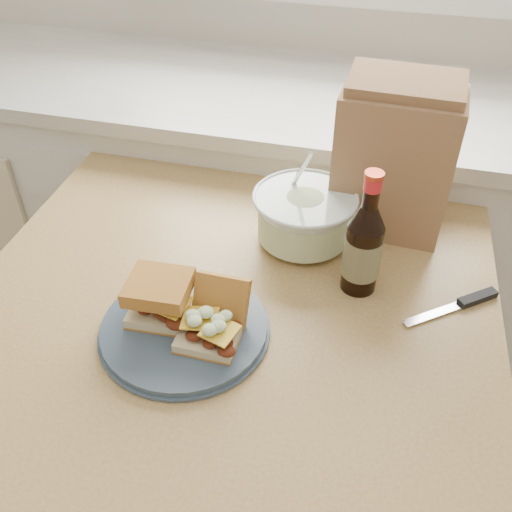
% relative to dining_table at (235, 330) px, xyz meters
% --- Properties ---
extents(cabinet_run, '(2.50, 0.64, 0.94)m').
position_rel_dining_table_xyz_m(cabinet_run, '(0.02, 0.71, -0.24)').
color(cabinet_run, silver).
rests_on(cabinet_run, ground).
extents(dining_table, '(1.04, 1.04, 0.84)m').
position_rel_dining_table_xyz_m(dining_table, '(0.00, 0.00, 0.00)').
color(dining_table, tan).
rests_on(dining_table, ground).
extents(plate, '(0.29, 0.29, 0.02)m').
position_rel_dining_table_xyz_m(plate, '(-0.05, -0.14, 0.13)').
color(plate, '#3C4E62').
rests_on(plate, dining_table).
extents(sandwich_left, '(0.11, 0.10, 0.08)m').
position_rel_dining_table_xyz_m(sandwich_left, '(-0.10, -0.12, 0.18)').
color(sandwich_left, beige).
rests_on(sandwich_left, plate).
extents(sandwich_right, '(0.10, 0.14, 0.09)m').
position_rel_dining_table_xyz_m(sandwich_right, '(0.01, -0.14, 0.17)').
color(sandwich_right, beige).
rests_on(sandwich_right, plate).
extents(coleslaw_bowl, '(0.22, 0.22, 0.22)m').
position_rel_dining_table_xyz_m(coleslaw_bowl, '(0.10, 0.18, 0.18)').
color(coleslaw_bowl, silver).
rests_on(coleslaw_bowl, dining_table).
extents(beer_bottle, '(0.07, 0.07, 0.26)m').
position_rel_dining_table_xyz_m(beer_bottle, '(0.23, 0.06, 0.22)').
color(beer_bottle, black).
rests_on(beer_bottle, dining_table).
extents(knife, '(0.17, 0.14, 0.01)m').
position_rel_dining_table_xyz_m(knife, '(0.44, 0.07, 0.13)').
color(knife, silver).
rests_on(knife, dining_table).
extents(paper_bag, '(0.24, 0.16, 0.31)m').
position_rel_dining_table_xyz_m(paper_bag, '(0.26, 0.29, 0.28)').
color(paper_bag, '#A1774D').
rests_on(paper_bag, dining_table).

